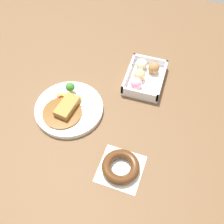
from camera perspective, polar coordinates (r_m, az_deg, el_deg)
The scene contains 4 objects.
ground_plane at distance 1.03m, azimuth -6.23°, elevation 0.49°, with size 1.60×1.60×0.00m, color brown.
curry_plate at distance 1.02m, azimuth -8.66°, elevation 0.80°, with size 0.24×0.24×0.06m.
donut_box at distance 1.10m, azimuth 6.39°, elevation 7.14°, with size 0.19×0.14×0.06m.
chocolate_ring_donut at distance 0.89m, azimuth 1.75°, elevation -10.88°, with size 0.14×0.14×0.03m.
Camera 1 is at (0.54, 0.28, 0.83)m, focal length 45.82 mm.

